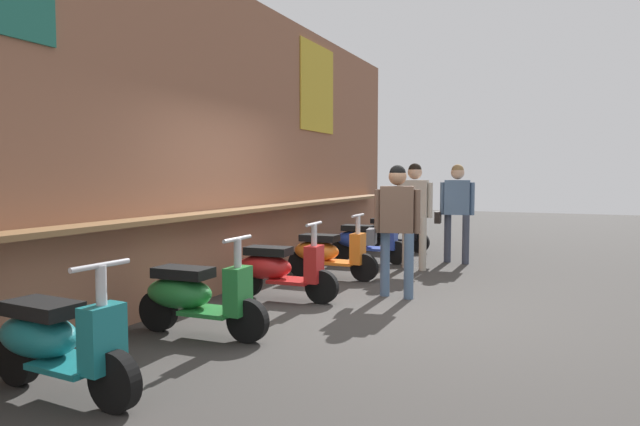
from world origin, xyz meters
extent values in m
plane|color=#383533|center=(0.00, 0.00, 0.00)|extent=(36.29, 36.29, 0.00)
cube|color=#8C5B44|center=(0.00, 2.02, 1.98)|extent=(12.96, 0.25, 3.96)
cube|color=brown|center=(0.00, 1.72, 1.07)|extent=(11.66, 0.36, 0.05)
cube|color=gold|center=(3.05, 1.89, 3.03)|extent=(1.36, 0.02, 1.50)
ellipsoid|color=#197075|center=(-3.20, 1.25, 0.40)|extent=(0.43, 0.73, 0.30)
cube|color=black|center=(-3.20, 1.20, 0.60)|extent=(0.34, 0.57, 0.10)
cube|color=#197075|center=(-3.22, 0.90, 0.25)|extent=(0.42, 0.53, 0.04)
cube|color=#197075|center=(-3.25, 0.60, 0.47)|extent=(0.29, 0.18, 0.44)
cylinder|color=#B7B7BC|center=(-3.25, 0.60, 0.60)|extent=(0.07, 0.07, 0.70)
cylinder|color=#B7B7BC|center=(-3.25, 0.60, 0.95)|extent=(0.46, 0.07, 0.04)
cylinder|color=black|center=(-3.25, 0.50, 0.20)|extent=(0.13, 0.41, 0.40)
cylinder|color=black|center=(-3.18, 1.50, 0.20)|extent=(0.13, 0.41, 0.40)
ellipsoid|color=#237533|center=(-1.63, 1.25, 0.40)|extent=(0.40, 0.71, 0.30)
cube|color=black|center=(-1.63, 1.20, 0.60)|extent=(0.31, 0.56, 0.10)
cube|color=#237533|center=(-1.62, 0.90, 0.25)|extent=(0.39, 0.51, 0.04)
cube|color=#237533|center=(-1.61, 0.60, 0.47)|extent=(0.28, 0.17, 0.44)
cylinder|color=#B7B7BC|center=(-1.61, 0.60, 0.60)|extent=(0.07, 0.07, 0.70)
cylinder|color=#B7B7BC|center=(-1.61, 0.60, 0.95)|extent=(0.46, 0.05, 0.04)
cylinder|color=black|center=(-1.61, 0.50, 0.20)|extent=(0.11, 0.40, 0.40)
cylinder|color=black|center=(-1.64, 1.50, 0.20)|extent=(0.11, 0.40, 0.40)
ellipsoid|color=red|center=(0.04, 1.25, 0.40)|extent=(0.42, 0.72, 0.30)
cube|color=black|center=(0.04, 1.20, 0.60)|extent=(0.33, 0.57, 0.10)
cube|color=red|center=(0.06, 0.90, 0.25)|extent=(0.41, 0.52, 0.04)
cube|color=red|center=(0.08, 0.60, 0.47)|extent=(0.29, 0.18, 0.44)
cylinder|color=#B7B7BC|center=(0.08, 0.60, 0.60)|extent=(0.07, 0.07, 0.70)
cylinder|color=#B7B7BC|center=(0.08, 0.60, 0.95)|extent=(0.46, 0.06, 0.04)
cylinder|color=black|center=(0.08, 0.50, 0.20)|extent=(0.12, 0.41, 0.40)
cylinder|color=black|center=(0.02, 1.50, 0.20)|extent=(0.12, 0.41, 0.40)
ellipsoid|color=orange|center=(1.59, 1.25, 0.40)|extent=(0.39, 0.70, 0.30)
cube|color=black|center=(1.59, 1.20, 0.60)|extent=(0.31, 0.55, 0.10)
cube|color=orange|center=(1.59, 0.90, 0.25)|extent=(0.39, 0.50, 0.04)
cube|color=orange|center=(1.60, 0.60, 0.47)|extent=(0.28, 0.16, 0.44)
cylinder|color=#B7B7BC|center=(1.60, 0.60, 0.60)|extent=(0.07, 0.07, 0.70)
cylinder|color=#B7B7BC|center=(1.60, 0.60, 0.95)|extent=(0.46, 0.04, 0.04)
cylinder|color=black|center=(1.60, 0.50, 0.20)|extent=(0.10, 0.40, 0.40)
cylinder|color=black|center=(1.59, 1.50, 0.20)|extent=(0.10, 0.40, 0.40)
ellipsoid|color=#233D9E|center=(3.26, 1.25, 0.40)|extent=(0.40, 0.71, 0.30)
cube|color=black|center=(3.26, 1.20, 0.60)|extent=(0.31, 0.56, 0.10)
cube|color=#233D9E|center=(3.27, 0.90, 0.25)|extent=(0.39, 0.51, 0.04)
cube|color=#233D9E|center=(3.28, 0.60, 0.47)|extent=(0.28, 0.17, 0.44)
cylinder|color=#B7B7BC|center=(3.28, 0.60, 0.60)|extent=(0.07, 0.07, 0.70)
cylinder|color=#B7B7BC|center=(3.28, 0.60, 0.95)|extent=(0.46, 0.05, 0.04)
cylinder|color=black|center=(3.28, 0.50, 0.20)|extent=(0.11, 0.40, 0.40)
cylinder|color=black|center=(3.26, 1.50, 0.20)|extent=(0.11, 0.40, 0.40)
ellipsoid|color=black|center=(4.87, 1.25, 0.40)|extent=(0.41, 0.71, 0.30)
cube|color=black|center=(4.87, 1.20, 0.60)|extent=(0.32, 0.56, 0.10)
cube|color=black|center=(4.86, 0.90, 0.25)|extent=(0.40, 0.51, 0.04)
cube|color=black|center=(4.85, 0.60, 0.47)|extent=(0.29, 0.17, 0.44)
cylinder|color=#B7B7BC|center=(4.85, 0.60, 0.60)|extent=(0.07, 0.07, 0.70)
cylinder|color=#B7B7BC|center=(4.85, 0.60, 0.95)|extent=(0.46, 0.05, 0.04)
cylinder|color=black|center=(4.84, 0.50, 0.20)|extent=(0.11, 0.40, 0.40)
cylinder|color=black|center=(4.88, 1.50, 0.20)|extent=(0.11, 0.40, 0.40)
cylinder|color=#383D4C|center=(3.80, -0.56, 0.42)|extent=(0.12, 0.12, 0.84)
cylinder|color=#383D4C|center=(3.90, -0.24, 0.42)|extent=(0.12, 0.12, 0.84)
cube|color=slate|center=(3.85, -0.40, 1.14)|extent=(0.25, 0.44, 0.60)
sphere|color=tan|center=(3.85, -0.40, 1.57)|extent=(0.23, 0.23, 0.23)
sphere|color=olive|center=(3.85, -0.40, 1.61)|extent=(0.21, 0.21, 0.21)
cylinder|color=slate|center=(3.88, -0.65, 1.12)|extent=(0.08, 0.08, 0.56)
cylinder|color=slate|center=(3.82, -0.15, 1.12)|extent=(0.08, 0.08, 0.56)
cube|color=black|center=(3.79, -0.08, 0.79)|extent=(0.27, 0.13, 0.20)
cylinder|color=slate|center=(0.76, -0.37, 0.41)|extent=(0.12, 0.12, 0.81)
cylinder|color=slate|center=(0.81, -0.05, 0.41)|extent=(0.12, 0.12, 0.81)
cube|color=brown|center=(0.78, -0.21, 1.10)|extent=(0.27, 0.44, 0.58)
sphere|color=#A37556|center=(0.78, -0.21, 1.51)|extent=(0.22, 0.22, 0.22)
sphere|color=black|center=(0.78, -0.21, 1.55)|extent=(0.20, 0.20, 0.20)
cylinder|color=brown|center=(0.83, -0.45, 1.08)|extent=(0.08, 0.08, 0.54)
cylinder|color=brown|center=(0.74, 0.03, 1.08)|extent=(0.08, 0.08, 0.54)
cube|color=#4C4C51|center=(0.70, 0.09, 0.76)|extent=(0.27, 0.15, 0.20)
cylinder|color=#ADA393|center=(2.86, -0.04, 0.42)|extent=(0.12, 0.12, 0.85)
cylinder|color=#ADA393|center=(3.03, 0.28, 0.42)|extent=(0.12, 0.12, 0.85)
cube|color=#ADA393|center=(2.94, 0.12, 1.15)|extent=(0.21, 0.43, 0.60)
sphere|color=tan|center=(2.94, 0.12, 1.57)|extent=(0.23, 0.23, 0.23)
sphere|color=black|center=(2.94, 0.12, 1.61)|extent=(0.21, 0.21, 0.21)
cylinder|color=#ADA393|center=(2.95, -0.13, 1.12)|extent=(0.08, 0.08, 0.56)
cylinder|color=#ADA393|center=(2.94, 0.37, 1.12)|extent=(0.08, 0.08, 0.56)
camera|label=1|loc=(-5.95, -2.14, 1.54)|focal=31.48mm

